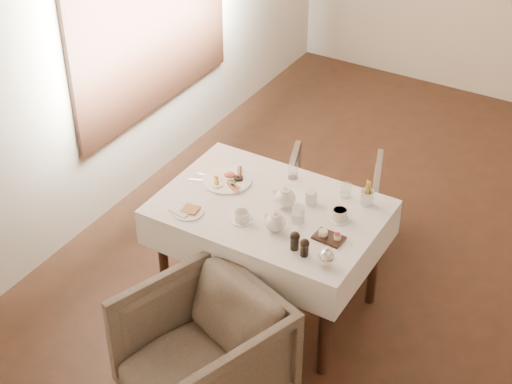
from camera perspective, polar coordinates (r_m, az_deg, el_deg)
The scene contains 20 objects.
table at distance 4.58m, azimuth 1.00°, elevation -2.21°, with size 1.28×0.88×0.75m.
armchair_near at distance 4.22m, azimuth -3.88°, elevation -11.63°, with size 0.74×0.76×0.69m, color #4C4338.
armchair_far at distance 5.38m, azimuth 5.59°, elevation -0.63°, with size 0.62×0.64×0.58m, color #4C4338.
breakfast_plate at distance 4.72m, azimuth -2.07°, elevation 0.91°, with size 0.30×0.30×0.04m.
side_plate at distance 4.48m, azimuth -5.07°, elevation -1.39°, with size 0.19×0.18×0.02m.
teapot_centre at distance 4.47m, azimuth 2.12°, elevation -0.35°, with size 0.17×0.13×0.14m, color white, non-canonical shape.
teapot_front at distance 4.29m, azimuth 1.42°, elevation -2.16°, with size 0.16×0.12×0.13m, color white, non-canonical shape.
creamer at distance 4.52m, azimuth 4.03°, elevation -0.37°, with size 0.07×0.07×0.08m, color white.
teacup_near at distance 4.38m, azimuth -1.05°, elevation -1.81°, with size 0.13×0.13×0.06m.
teacup_far at distance 4.42m, azimuth 6.10°, elevation -1.66°, with size 0.13×0.13×0.07m.
glass_left at distance 4.73m, azimuth 2.70°, elevation 1.51°, with size 0.06×0.06×0.09m, color silver.
glass_mid at distance 4.37m, azimuth 3.08°, elevation -1.64°, with size 0.07×0.07×0.10m, color silver.
glass_right at distance 4.59m, azimuth 6.54°, elevation 0.13°, with size 0.06×0.06×0.09m, color silver.
condiment_board at distance 4.28m, azimuth 5.31°, elevation -3.26°, with size 0.17×0.12×0.04m.
pepper_mill_left at distance 4.17m, azimuth 2.83°, elevation -3.54°, with size 0.06×0.06×0.11m, color black, non-canonical shape.
pepper_mill_right at distance 4.14m, azimuth 3.55°, elevation -4.04°, with size 0.05×0.05×0.11m, color black, non-canonical shape.
silver_pot at distance 4.08m, azimuth 5.15°, elevation -4.68°, with size 0.11×0.09×0.12m, color white, non-canonical shape.
fries_cup at distance 4.53m, azimuth 8.12°, elevation -0.12°, with size 0.08×0.08×0.16m.
cutlery_fork at distance 4.77m, azimuth -3.36°, elevation 1.15°, with size 0.01×0.17×0.00m, color silver.
cutlery_knife at distance 4.73m, azimuth -3.70°, elevation 0.85°, with size 0.02×0.21×0.00m, color silver.
Camera 1 is at (1.04, -4.10, 3.41)m, focal length 55.00 mm.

